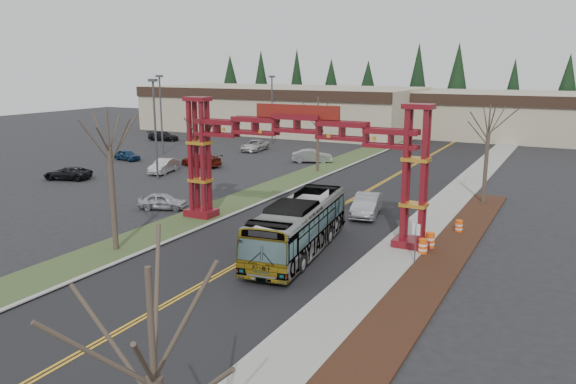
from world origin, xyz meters
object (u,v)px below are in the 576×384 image
Objects in this scene: street_sign at (416,235)px; parked_car_far_a at (312,156)px; bare_tree_right_far at (488,132)px; barrel_south at (423,247)px; retail_building_east at (535,116)px; bare_tree_median_near at (109,149)px; parked_car_far_c at (163,136)px; transit_bus at (299,227)px; parked_car_near_a at (163,201)px; barrel_mid at (430,241)px; parked_car_far_b at (255,145)px; retail_building_west at (283,109)px; gateway_arch at (297,144)px; barrel_north at (459,227)px; parked_car_mid_a at (201,160)px; light_pole_mid at (161,109)px; parked_car_mid_b at (127,155)px; parked_car_near_c at (67,173)px; bare_tree_median_far at (318,117)px; light_pole_near at (155,122)px; silver_sedan at (367,205)px; light_pole_far at (272,105)px; bare_tree_right_near at (154,379)px; parked_car_near_b at (164,166)px; bare_tree_median_mid at (202,141)px.

parked_car_far_a is at bearing 125.00° from street_sign.
bare_tree_right_far is 16.08m from barrel_south.
bare_tree_median_near is at bearing -104.28° from retail_building_east.
retail_building_east reaches higher than parked_car_far_c.
transit_bus is 14.94m from parked_car_near_a.
barrel_south is at bearing -94.83° from barrel_mid.
parked_car_far_b is (-9.65, 30.06, 0.06)m from parked_car_near_a.
street_sign reaches higher than parked_car_near_a.
retail_building_west is 1.21× the size of retail_building_east.
parked_car_far_b is 45.20m from street_sign.
gateway_arch is at bearing -61.68° from parked_car_far_b.
barrel_north is at bearing 79.78° from barrel_south.
bare_tree_median_near is (12.93, -26.30, 5.55)m from parked_car_mid_a.
parked_car_far_b is 12.97m from light_pole_mid.
bare_tree_right_far is at bearing -34.32° from parked_car_far_b.
street_sign is at bearing -106.17° from parked_car_mid_b.
parked_car_far_b is (6.56, 25.20, 0.07)m from parked_car_near_c.
parked_car_near_c reaches higher than barrel_north.
barrel_south is at bearing 16.84° from transit_bus.
light_pole_near reaches higher than bare_tree_median_far.
silver_sedan is 1.08× the size of parked_car_far_a.
bare_tree_right_near is at bearing -62.47° from light_pole_far.
light_pole_mid reaches higher than bare_tree_right_near.
bare_tree_right_near is (7.85, -21.70, 3.69)m from transit_bus.
parked_car_far_a is (-13.15, 29.75, -0.88)m from transit_bus.
light_pole_far reaches higher than transit_bus.
light_pole_near is (18.86, -23.40, 4.99)m from parked_car_far_c.
transit_bus is 42.00m from parked_car_far_b.
retail_building_east is 7.41× the size of parked_car_mid_a.
parked_car_far_a is at bearing 128.28° from barrel_mid.
street_sign is (38.91, -56.63, -2.04)m from retail_building_west.
barrel_south is (48.25, -33.99, -0.20)m from parked_car_far_c.
bare_tree_right_near is at bearing -87.85° from barrel_mid.
parked_car_mid_b is 42.98m from barrel_north.
parked_car_near_b is (-10.05, 12.10, 0.08)m from parked_car_near_a.
barrel_north is at bearing 76.40° from parked_car_mid_a.
barrel_north is (-0.08, -57.25, -3.07)m from retail_building_east.
parked_car_far_b is (9.59, 13.70, 0.08)m from parked_car_mid_b.
parked_car_mid_a reaches higher than parked_car_far_c.
parked_car_near_a reaches higher than barrel_south.
bare_tree_median_mid is 31.66m from bare_tree_right_near.
barrel_south is (30.63, -31.45, -0.22)m from parked_car_far_b.
street_sign is (-1.09, -16.90, -4.15)m from bare_tree_right_far.
parked_car_mid_b is at bearing 176.35° from bare_tree_right_far.
barrel_south is at bearing -104.07° from parked_car_mid_b.
bare_tree_median_mid is 8.62× the size of barrel_north.
street_sign is at bearing -92.10° from barrel_mid.
parked_car_far_b is 0.53× the size of light_pole_far.
barrel_north is at bearing 40.41° from transit_bus.
parked_car_mid_a reaches higher than barrel_north.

